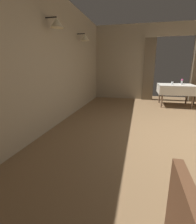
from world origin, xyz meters
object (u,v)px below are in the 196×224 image
object	(u,v)px
glass_mid_b	(172,83)
flower_vase_mid	(182,81)
plate_mid_c	(180,84)
dining_table_mid	(176,88)

from	to	relation	value
glass_mid_b	flower_vase_mid	bearing A→B (deg)	15.83
flower_vase_mid	glass_mid_b	distance (m)	0.34
plate_mid_c	glass_mid_b	bearing A→B (deg)	-132.58
dining_table_mid	flower_vase_mid	distance (m)	0.29
plate_mid_c	dining_table_mid	bearing A→B (deg)	-119.42
glass_mid_b	plate_mid_c	xyz separation A→B (m)	(0.34, 0.37, -0.05)
glass_mid_b	plate_mid_c	world-z (taller)	glass_mid_b
dining_table_mid	plate_mid_c	distance (m)	0.41
dining_table_mid	glass_mid_b	xyz separation A→B (m)	(-0.14, -0.02, 0.16)
flower_vase_mid	plate_mid_c	world-z (taller)	flower_vase_mid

